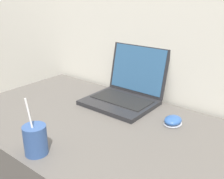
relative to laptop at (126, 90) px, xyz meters
name	(u,v)px	position (x,y,z in m)	size (l,w,h in m)	color
laptop	(126,90)	(0.00, 0.00, 0.00)	(0.32, 0.32, 0.26)	#232326
drink_cup	(35,139)	(0.03, -0.55, 0.00)	(0.08, 0.08, 0.20)	#33518C
computer_mouse	(173,121)	(0.29, -0.08, -0.04)	(0.07, 0.09, 0.03)	#B2B2B7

